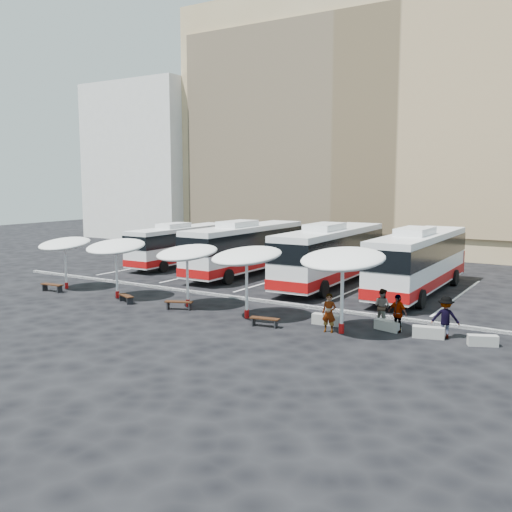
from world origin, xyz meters
The scene contains 26 objects.
ground centered at (0.00, 0.00, 0.00)m, with size 120.00×120.00×0.00m, color black.
sandstone_building centered at (0.00, 31.87, 12.63)m, with size 42.00×18.25×29.60m.
apartment_block centered at (-28.00, 28.00, 9.00)m, with size 14.00×14.00×18.00m, color silver.
curb_divider centered at (0.00, 0.50, 0.07)m, with size 34.00×0.25×0.15m, color black.
bay_lines centered at (0.00, 8.00, 0.01)m, with size 24.15×12.00×0.01m.
bus_0 centered at (-9.89, 9.04, 1.77)m, with size 2.72×10.97×3.47m.
bus_1 centered at (-3.07, 8.09, 2.02)m, with size 2.97×12.50×3.96m.
bus_2 centered at (3.94, 7.56, 2.09)m, with size 3.30×12.98×4.09m.
bus_3 centered at (9.67, 7.75, 2.08)m, with size 3.09×12.84×4.07m.
sunshade_0 centered at (-9.72, -2.57, 2.84)m, with size 3.37×3.41×3.34m.
sunshade_1 centered at (-4.81, -2.98, 3.00)m, with size 3.89×3.93×3.53m.
sunshade_2 centered at (0.13, -2.61, 2.93)m, with size 3.82×3.86×3.45m.
sunshade_3 centered at (4.28, -3.12, 3.11)m, with size 4.32×4.35×3.66m.
sunshade_4 centered at (9.42, -3.25, 3.35)m, with size 4.01×4.06×3.94m.
wood_bench_0 centered at (-9.58, -3.79, 0.37)m, with size 1.60×0.54×0.48m.
wood_bench_1 centered at (-3.42, -3.68, 0.33)m, with size 1.44×0.91×0.43m.
wood_bench_2 centered at (0.22, -3.47, 0.35)m, with size 1.53×0.94×0.46m.
wood_bench_3 centered at (5.93, -4.12, 0.33)m, with size 1.45×0.60×0.43m.
conc_bench_0 centered at (8.19, -2.21, 0.25)m, with size 1.32×0.44×0.49m, color gray.
conc_bench_1 centered at (11.03, -1.71, 0.23)m, with size 1.22×0.41×0.46m, color gray.
conc_bench_2 centered at (12.95, -1.97, 0.25)m, with size 1.34×0.45×0.50m, color gray.
conc_bench_3 centered at (15.19, -1.97, 0.22)m, with size 1.19×0.40×0.45m, color gray.
passenger_0 centered at (8.88, -3.40, 0.88)m, with size 0.64×0.42×1.77m, color black.
passenger_1 centered at (10.38, -0.67, 0.85)m, with size 0.83×0.65×1.71m, color black.
passenger_2 centered at (11.47, -1.76, 0.87)m, with size 1.02×0.42×1.74m, color black.
passenger_3 centered at (13.55, -1.59, 0.92)m, with size 1.19×0.68×1.84m, color black.
Camera 1 is at (19.37, -26.39, 6.80)m, focal length 40.00 mm.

